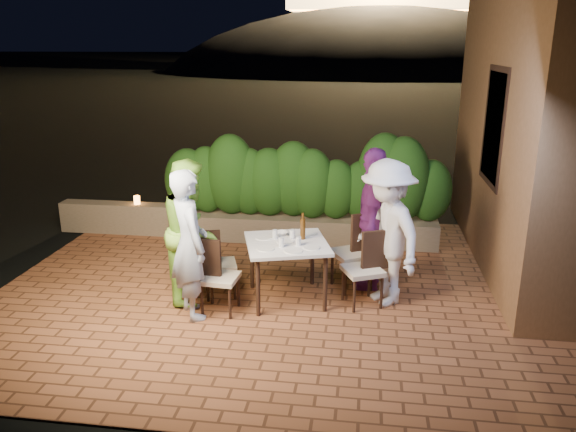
% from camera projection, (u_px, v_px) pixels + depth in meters
% --- Properties ---
extents(ground, '(400.00, 400.00, 0.00)m').
position_uv_depth(ground, '(267.00, 303.00, 6.92)').
color(ground, black).
rests_on(ground, ground).
extents(terrace_floor, '(7.00, 6.00, 0.15)m').
position_uv_depth(terrace_floor, '(273.00, 290.00, 7.41)').
color(terrace_floor, brown).
rests_on(terrace_floor, ground).
extents(building_wall, '(1.60, 5.00, 5.00)m').
position_uv_depth(building_wall, '(552.00, 86.00, 7.59)').
color(building_wall, brown).
rests_on(building_wall, ground).
extents(window_pane, '(0.08, 1.00, 1.40)m').
position_uv_depth(window_pane, '(496.00, 127.00, 7.37)').
color(window_pane, black).
rests_on(window_pane, building_wall).
extents(window_frame, '(0.06, 1.15, 1.55)m').
position_uv_depth(window_frame, '(495.00, 127.00, 7.37)').
color(window_frame, black).
rests_on(window_frame, building_wall).
extents(planter, '(4.20, 0.55, 0.40)m').
position_uv_depth(planter, '(304.00, 229.00, 9.01)').
color(planter, '#726248').
rests_on(planter, ground).
extents(hedge, '(4.00, 0.70, 1.10)m').
position_uv_depth(hedge, '(304.00, 183.00, 8.78)').
color(hedge, '#1C4412').
rests_on(hedge, planter).
extents(parapet, '(2.20, 0.30, 0.50)m').
position_uv_depth(parapet, '(126.00, 218.00, 9.39)').
color(parapet, '#726248').
rests_on(parapet, ground).
extents(hill, '(52.00, 40.00, 22.00)m').
position_uv_depth(hill, '(375.00, 107.00, 64.60)').
color(hill, black).
rests_on(hill, ground).
extents(dining_table, '(1.19, 1.19, 0.75)m').
position_uv_depth(dining_table, '(287.00, 271.00, 6.89)').
color(dining_table, white).
rests_on(dining_table, ground).
extents(plate_nw, '(0.21, 0.21, 0.01)m').
position_uv_depth(plate_nw, '(266.00, 249.00, 6.54)').
color(plate_nw, white).
rests_on(plate_nw, dining_table).
extents(plate_sw, '(0.21, 0.21, 0.01)m').
position_uv_depth(plate_sw, '(264.00, 237.00, 6.92)').
color(plate_sw, white).
rests_on(plate_sw, dining_table).
extents(plate_ne, '(0.20, 0.20, 0.01)m').
position_uv_depth(plate_ne, '(311.00, 248.00, 6.58)').
color(plate_ne, white).
rests_on(plate_ne, dining_table).
extents(plate_se, '(0.21, 0.21, 0.01)m').
position_uv_depth(plate_se, '(308.00, 234.00, 7.05)').
color(plate_se, white).
rests_on(plate_se, dining_table).
extents(plate_centre, '(0.21, 0.21, 0.01)m').
position_uv_depth(plate_centre, '(285.00, 241.00, 6.78)').
color(plate_centre, white).
rests_on(plate_centre, dining_table).
extents(plate_front, '(0.22, 0.22, 0.01)m').
position_uv_depth(plate_front, '(293.00, 251.00, 6.48)').
color(plate_front, white).
rests_on(plate_front, dining_table).
extents(glass_nw, '(0.07, 0.07, 0.11)m').
position_uv_depth(glass_nw, '(281.00, 242.00, 6.60)').
color(glass_nw, silver).
rests_on(glass_nw, dining_table).
extents(glass_sw, '(0.06, 0.06, 0.11)m').
position_uv_depth(glass_sw, '(275.00, 234.00, 6.88)').
color(glass_sw, silver).
rests_on(glass_sw, dining_table).
extents(glass_ne, '(0.06, 0.06, 0.11)m').
position_uv_depth(glass_ne, '(298.00, 241.00, 6.65)').
color(glass_ne, silver).
rests_on(glass_ne, dining_table).
extents(glass_se, '(0.07, 0.07, 0.12)m').
position_uv_depth(glass_se, '(292.00, 234.00, 6.88)').
color(glass_se, silver).
rests_on(glass_se, dining_table).
extents(beer_bottle, '(0.06, 0.06, 0.33)m').
position_uv_depth(beer_bottle, '(303.00, 226.00, 6.83)').
color(beer_bottle, '#46280B').
rests_on(beer_bottle, dining_table).
extents(bowl, '(0.24, 0.24, 0.04)m').
position_uv_depth(bowl, '(281.00, 233.00, 7.03)').
color(bowl, white).
rests_on(bowl, dining_table).
extents(chair_left_front, '(0.44, 0.44, 0.89)m').
position_uv_depth(chair_left_front, '(220.00, 276.00, 6.55)').
color(chair_left_front, black).
rests_on(chair_left_front, ground).
extents(chair_left_back, '(0.51, 0.51, 0.86)m').
position_uv_depth(chair_left_back, '(220.00, 263.00, 6.98)').
color(chair_left_back, black).
rests_on(chair_left_back, ground).
extents(chair_right_front, '(0.57, 0.57, 0.93)m').
position_uv_depth(chair_right_front, '(363.00, 269.00, 6.72)').
color(chair_right_front, black).
rests_on(chair_right_front, ground).
extents(chair_right_back, '(0.63, 0.63, 0.99)m').
position_uv_depth(chair_right_back, '(352.00, 252.00, 7.18)').
color(chair_right_back, black).
rests_on(chair_right_back, ground).
extents(diner_blue, '(0.71, 0.76, 1.74)m').
position_uv_depth(diner_blue, '(189.00, 244.00, 6.34)').
color(diner_blue, '#9EB1CC').
rests_on(diner_blue, ground).
extents(diner_green, '(0.78, 0.94, 1.75)m').
position_uv_depth(diner_green, '(191.00, 230.00, 6.81)').
color(diner_green, '#85CB3F').
rests_on(diner_green, ground).
extents(diner_white, '(1.18, 1.32, 1.78)m').
position_uv_depth(diner_white, '(387.00, 233.00, 6.67)').
color(diner_white, white).
rests_on(diner_white, ground).
extents(diner_purple, '(0.53, 1.10, 1.83)m').
position_uv_depth(diner_purple, '(373.00, 219.00, 7.13)').
color(diner_purple, '#682268').
rests_on(diner_purple, ground).
extents(parapet_lamp, '(0.10, 0.10, 0.14)m').
position_uv_depth(parapet_lamp, '(137.00, 200.00, 9.27)').
color(parapet_lamp, orange).
rests_on(parapet_lamp, parapet).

